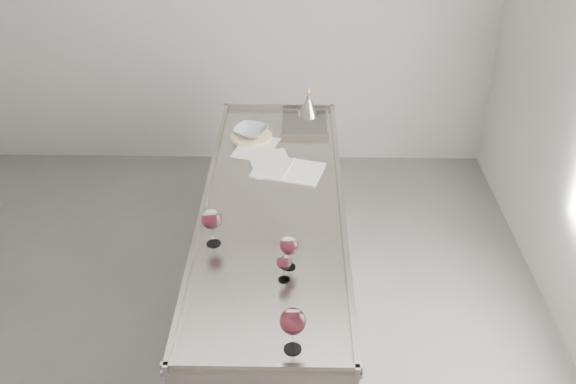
{
  "coord_description": "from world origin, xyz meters",
  "views": [
    {
      "loc": [
        0.63,
        -2.6,
        2.81
      ],
      "look_at": [
        0.58,
        0.27,
        1.02
      ],
      "focal_mm": 40.0,
      "sensor_mm": 36.0,
      "label": 1
    }
  ],
  "objects_px": {
    "wine_glass_small": "(284,263)",
    "notebook": "(288,170)",
    "wine_glass_right": "(289,246)",
    "ceramic_bowl": "(251,131)",
    "wine_funnel": "(308,107)",
    "counter": "(274,269)",
    "wine_glass_left": "(212,220)",
    "wine_glass_middle": "(293,322)"
  },
  "relations": [
    {
      "from": "wine_glass_small",
      "to": "notebook",
      "type": "relative_size",
      "value": 0.31
    },
    {
      "from": "wine_glass_right",
      "to": "wine_glass_small",
      "type": "bearing_deg",
      "value": -103.2
    },
    {
      "from": "ceramic_bowl",
      "to": "wine_funnel",
      "type": "bearing_deg",
      "value": 42.46
    },
    {
      "from": "counter",
      "to": "wine_glass_small",
      "type": "distance_m",
      "value": 0.87
    },
    {
      "from": "notebook",
      "to": "wine_glass_left",
      "type": "bearing_deg",
      "value": -100.36
    },
    {
      "from": "wine_funnel",
      "to": "counter",
      "type": "bearing_deg",
      "value": -100.61
    },
    {
      "from": "notebook",
      "to": "ceramic_bowl",
      "type": "bearing_deg",
      "value": 135.88
    },
    {
      "from": "wine_glass_small",
      "to": "notebook",
      "type": "distance_m",
      "value": 0.99
    },
    {
      "from": "wine_glass_left",
      "to": "wine_glass_small",
      "type": "height_order",
      "value": "wine_glass_left"
    },
    {
      "from": "wine_glass_small",
      "to": "ceramic_bowl",
      "type": "bearing_deg",
      "value": 99.69
    },
    {
      "from": "counter",
      "to": "wine_funnel",
      "type": "height_order",
      "value": "wine_funnel"
    },
    {
      "from": "wine_glass_left",
      "to": "wine_glass_right",
      "type": "relative_size",
      "value": 1.16
    },
    {
      "from": "counter",
      "to": "notebook",
      "type": "height_order",
      "value": "counter"
    },
    {
      "from": "wine_glass_left",
      "to": "ceramic_bowl",
      "type": "xyz_separation_m",
      "value": [
        0.11,
        1.13,
        -0.1
      ]
    },
    {
      "from": "wine_glass_small",
      "to": "ceramic_bowl",
      "type": "xyz_separation_m",
      "value": [
        -0.24,
        1.4,
        -0.05
      ]
    },
    {
      "from": "wine_glass_right",
      "to": "ceramic_bowl",
      "type": "bearing_deg",
      "value": 101.28
    },
    {
      "from": "wine_glass_middle",
      "to": "counter",
      "type": "bearing_deg",
      "value": 96.21
    },
    {
      "from": "wine_glass_left",
      "to": "wine_glass_middle",
      "type": "bearing_deg",
      "value": -60.45
    },
    {
      "from": "wine_glass_left",
      "to": "wine_funnel",
      "type": "relative_size",
      "value": 0.95
    },
    {
      "from": "ceramic_bowl",
      "to": "wine_glass_left",
      "type": "bearing_deg",
      "value": -95.58
    },
    {
      "from": "wine_glass_right",
      "to": "notebook",
      "type": "height_order",
      "value": "wine_glass_right"
    },
    {
      "from": "counter",
      "to": "wine_glass_left",
      "type": "bearing_deg",
      "value": -125.35
    },
    {
      "from": "wine_funnel",
      "to": "wine_glass_right",
      "type": "bearing_deg",
      "value": -93.7
    },
    {
      "from": "wine_glass_small",
      "to": "wine_glass_left",
      "type": "bearing_deg",
      "value": 142.55
    },
    {
      "from": "notebook",
      "to": "counter",
      "type": "bearing_deg",
      "value": -87.32
    },
    {
      "from": "counter",
      "to": "wine_glass_right",
      "type": "height_order",
      "value": "wine_glass_right"
    },
    {
      "from": "wine_glass_middle",
      "to": "wine_funnel",
      "type": "relative_size",
      "value": 0.98
    },
    {
      "from": "wine_glass_left",
      "to": "wine_funnel",
      "type": "distance_m",
      "value": 1.54
    },
    {
      "from": "wine_glass_middle",
      "to": "ceramic_bowl",
      "type": "bearing_deg",
      "value": 98.8
    },
    {
      "from": "wine_glass_right",
      "to": "notebook",
      "type": "xyz_separation_m",
      "value": [
        -0.02,
        0.89,
        -0.12
      ]
    },
    {
      "from": "ceramic_bowl",
      "to": "wine_funnel",
      "type": "distance_m",
      "value": 0.5
    },
    {
      "from": "notebook",
      "to": "ceramic_bowl",
      "type": "relative_size",
      "value": 2.15
    },
    {
      "from": "wine_glass_right",
      "to": "ceramic_bowl",
      "type": "xyz_separation_m",
      "value": [
        -0.26,
        1.31,
        -0.08
      ]
    },
    {
      "from": "notebook",
      "to": "wine_funnel",
      "type": "xyz_separation_m",
      "value": [
        0.13,
        0.75,
        0.06
      ]
    },
    {
      "from": "wine_glass_small",
      "to": "wine_funnel",
      "type": "relative_size",
      "value": 0.66
    },
    {
      "from": "counter",
      "to": "ceramic_bowl",
      "type": "height_order",
      "value": "ceramic_bowl"
    },
    {
      "from": "wine_glass_left",
      "to": "wine_glass_right",
      "type": "xyz_separation_m",
      "value": [
        0.37,
        -0.18,
        -0.02
      ]
    },
    {
      "from": "counter",
      "to": "wine_glass_left",
      "type": "relative_size",
      "value": 12.17
    },
    {
      "from": "counter",
      "to": "wine_glass_small",
      "type": "relative_size",
      "value": 17.54
    },
    {
      "from": "wine_glass_right",
      "to": "wine_funnel",
      "type": "distance_m",
      "value": 1.65
    },
    {
      "from": "wine_glass_left",
      "to": "wine_glass_small",
      "type": "distance_m",
      "value": 0.44
    },
    {
      "from": "notebook",
      "to": "ceramic_bowl",
      "type": "distance_m",
      "value": 0.48
    }
  ]
}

